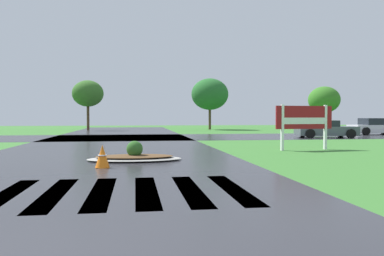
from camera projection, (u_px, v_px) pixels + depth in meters
asphalt_roadway at (102, 160)px, 13.69m from camera, size 9.71×80.00×0.01m
asphalt_cross_road at (119, 137)px, 28.08m from camera, size 90.00×8.74×0.01m
crosswalk_stripes at (78, 193)px, 7.87m from camera, size 6.75×3.53×0.01m
estate_billboard at (304, 120)px, 17.80m from camera, size 2.81×0.49×2.04m
median_island at (135, 157)px, 13.55m from camera, size 3.22×1.63×0.68m
car_white_sedan at (325, 129)px, 27.83m from camera, size 4.29×2.52×1.22m
car_silver_hatch at (375, 127)px, 32.36m from camera, size 4.18×2.09×1.35m
traffic_cone at (102, 157)px, 11.67m from camera, size 0.43×0.43×0.68m
background_treeline at (180, 97)px, 44.09m from camera, size 43.71×4.94×5.74m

